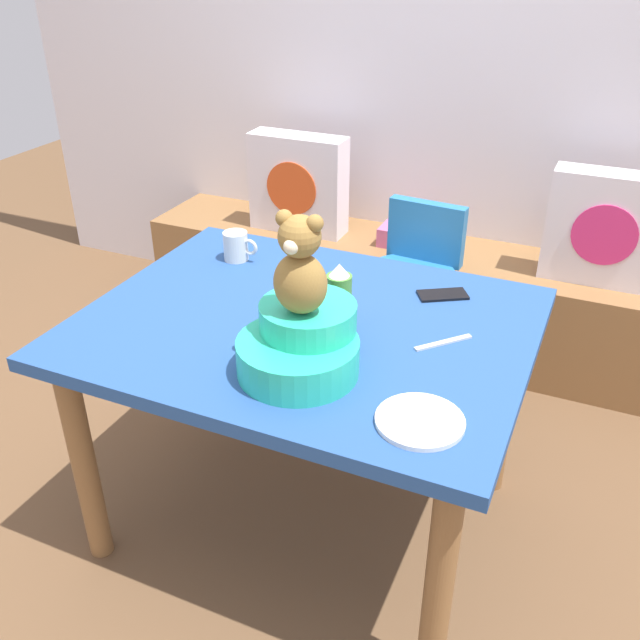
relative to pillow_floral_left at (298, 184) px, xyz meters
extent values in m
plane|color=brown|center=(0.60, -1.21, -0.68)|extent=(8.00, 8.00, 0.00)
cube|color=silver|center=(0.60, 0.29, 0.62)|extent=(4.40, 0.10, 2.60)
cube|color=olive|center=(0.60, 0.02, -0.45)|extent=(2.60, 0.44, 0.46)
cube|color=silver|center=(0.00, 0.00, 0.00)|extent=(0.44, 0.14, 0.44)
cylinder|color=#D84C1E|center=(0.00, -0.07, 0.00)|extent=(0.24, 0.01, 0.24)
cube|color=silver|center=(1.31, 0.00, 0.00)|extent=(0.44, 0.14, 0.44)
cylinder|color=#E02D72|center=(1.31, -0.07, 0.00)|extent=(0.24, 0.01, 0.24)
cube|color=#C95B8B|center=(0.50, 0.02, -0.18)|extent=(0.20, 0.14, 0.08)
cube|color=#264C8C|center=(0.60, -1.21, 0.04)|extent=(1.23, 0.97, 0.04)
cylinder|color=olive|center=(0.08, -1.61, -0.33)|extent=(0.07, 0.07, 0.70)
cylinder|color=olive|center=(1.13, -1.61, -0.33)|extent=(0.07, 0.07, 0.70)
cylinder|color=olive|center=(0.08, -0.82, -0.33)|extent=(0.07, 0.07, 0.70)
cylinder|color=olive|center=(1.13, -0.82, -0.33)|extent=(0.07, 0.07, 0.70)
cylinder|color=#2672B2|center=(0.67, -0.43, -0.17)|extent=(0.34, 0.34, 0.10)
cube|color=#2672B2|center=(0.68, -0.29, -0.01)|extent=(0.30, 0.07, 0.24)
cube|color=white|center=(0.66, -0.61, -0.10)|extent=(0.32, 0.22, 0.02)
cylinder|color=silver|center=(0.53, -0.57, -0.45)|extent=(0.03, 0.03, 0.46)
cylinder|color=silver|center=(0.81, -0.57, -0.45)|extent=(0.03, 0.03, 0.46)
cylinder|color=silver|center=(0.53, -0.29, -0.45)|extent=(0.03, 0.03, 0.46)
cylinder|color=silver|center=(0.81, -0.29, -0.45)|extent=(0.03, 0.03, 0.46)
cylinder|color=#28C19B|center=(0.69, -1.45, 0.10)|extent=(0.30, 0.30, 0.09)
cylinder|color=#28C19B|center=(0.69, -1.39, 0.18)|extent=(0.24, 0.24, 0.07)
ellipsoid|color=olive|center=(0.69, -1.43, 0.29)|extent=(0.13, 0.11, 0.15)
sphere|color=olive|center=(0.69, -1.43, 0.41)|extent=(0.10, 0.10, 0.10)
sphere|color=beige|center=(0.69, -1.47, 0.40)|extent=(0.04, 0.04, 0.04)
sphere|color=olive|center=(0.66, -1.43, 0.45)|extent=(0.04, 0.04, 0.04)
sphere|color=olive|center=(0.73, -1.43, 0.45)|extent=(0.04, 0.04, 0.04)
cylinder|color=#4C8C33|center=(0.69, -1.20, 0.13)|extent=(0.07, 0.07, 0.15)
cone|color=white|center=(0.69, -1.20, 0.23)|extent=(0.06, 0.06, 0.03)
cylinder|color=silver|center=(0.22, -0.93, 0.11)|extent=(0.08, 0.08, 0.09)
torus|color=silver|center=(0.27, -0.93, 0.11)|extent=(0.06, 0.01, 0.06)
cylinder|color=white|center=(1.03, -1.52, 0.07)|extent=(0.20, 0.20, 0.01)
cube|color=black|center=(0.91, -0.91, 0.06)|extent=(0.16, 0.13, 0.01)
cube|color=silver|center=(0.98, -1.18, 0.06)|extent=(0.13, 0.14, 0.01)
camera|label=1|loc=(1.32, -2.73, 1.02)|focal=39.09mm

